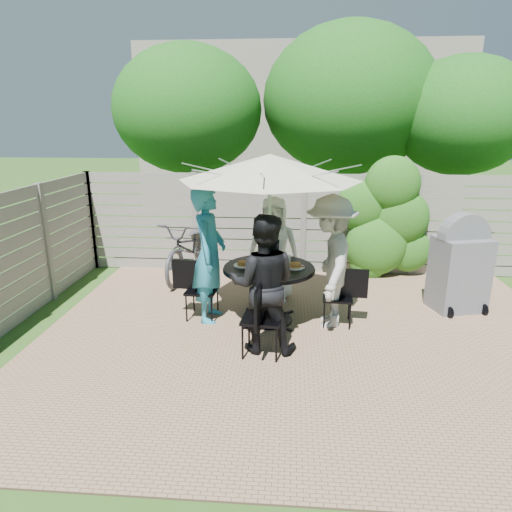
# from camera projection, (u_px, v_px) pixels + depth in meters

# --- Properties ---
(backyard_envelope) EXTENTS (60.00, 60.00, 5.00)m
(backyard_envelope) POSITION_uv_depth(u_px,v_px,m) (302.00, 125.00, 14.82)
(backyard_envelope) COLOR #34531A
(backyard_envelope) RESTS_ON ground
(patio_table) EXTENTS (1.28, 1.28, 0.82)m
(patio_table) POSITION_uv_depth(u_px,v_px,m) (269.00, 284.00, 6.31)
(patio_table) COLOR black
(patio_table) RESTS_ON ground
(umbrella) EXTENTS (2.48, 2.48, 2.33)m
(umbrella) POSITION_uv_depth(u_px,v_px,m) (270.00, 167.00, 5.86)
(umbrella) COLOR silver
(umbrella) RESTS_ON ground
(chair_back) EXTENTS (0.46, 0.65, 0.88)m
(chair_back) POSITION_uv_depth(u_px,v_px,m) (273.00, 281.00, 7.32)
(chair_back) COLOR black
(chair_back) RESTS_ON ground
(person_back) EXTENTS (0.82, 0.55, 1.65)m
(person_back) POSITION_uv_depth(u_px,v_px,m) (273.00, 250.00, 7.03)
(person_back) COLOR white
(person_back) RESTS_ON ground
(chair_left) EXTENTS (0.65, 0.45, 0.87)m
(chair_left) POSITION_uv_depth(u_px,v_px,m) (201.00, 301.00, 6.50)
(chair_left) COLOR black
(chair_left) RESTS_ON ground
(person_left) EXTENTS (0.48, 0.71, 1.91)m
(person_left) POSITION_uv_depth(u_px,v_px,m) (209.00, 255.00, 6.29)
(person_left) COLOR teal
(person_left) RESTS_ON ground
(chair_front) EXTENTS (0.51, 0.72, 0.97)m
(chair_front) POSITION_uv_depth(u_px,v_px,m) (262.00, 333.00, 5.47)
(chair_front) COLOR black
(chair_front) RESTS_ON ground
(person_front) EXTENTS (0.85, 0.68, 1.72)m
(person_front) POSITION_uv_depth(u_px,v_px,m) (263.00, 285.00, 5.44)
(person_front) COLOR black
(person_front) RESTS_ON ground
(chair_right) EXTENTS (0.61, 0.43, 0.83)m
(chair_right) POSITION_uv_depth(u_px,v_px,m) (338.00, 308.00, 6.30)
(chair_right) COLOR black
(chair_right) RESTS_ON ground
(person_right) EXTENTS (0.71, 1.20, 1.82)m
(person_right) POSITION_uv_depth(u_px,v_px,m) (330.00, 262.00, 6.13)
(person_right) COLOR #A7A7A2
(person_right) RESTS_ON ground
(plate_back) EXTENTS (0.26, 0.26, 0.06)m
(plate_back) POSITION_uv_depth(u_px,v_px,m) (271.00, 258.00, 6.58)
(plate_back) COLOR white
(plate_back) RESTS_ON patio_table
(plate_left) EXTENTS (0.26, 0.26, 0.06)m
(plate_left) POSITION_uv_depth(u_px,v_px,m) (243.00, 264.00, 6.27)
(plate_left) COLOR white
(plate_left) RESTS_ON patio_table
(plate_front) EXTENTS (0.26, 0.26, 0.06)m
(plate_front) POSITION_uv_depth(u_px,v_px,m) (267.00, 273.00, 5.89)
(plate_front) COLOR white
(plate_front) RESTS_ON patio_table
(plate_right) EXTENTS (0.26, 0.26, 0.06)m
(plate_right) POSITION_uv_depth(u_px,v_px,m) (295.00, 266.00, 6.20)
(plate_right) COLOR white
(plate_right) RESTS_ON patio_table
(plate_extra) EXTENTS (0.24, 0.24, 0.06)m
(plate_extra) POSITION_uv_depth(u_px,v_px,m) (281.00, 272.00, 5.93)
(plate_extra) COLOR white
(plate_extra) RESTS_ON patio_table
(glass_back) EXTENTS (0.07, 0.07, 0.14)m
(glass_back) POSITION_uv_depth(u_px,v_px,m) (263.00, 256.00, 6.48)
(glass_back) COLOR silver
(glass_back) RESTS_ON patio_table
(glass_left) EXTENTS (0.07, 0.07, 0.14)m
(glass_left) POSITION_uv_depth(u_px,v_px,m) (249.00, 264.00, 6.15)
(glass_left) COLOR silver
(glass_left) RESTS_ON patio_table
(glass_right) EXTENTS (0.07, 0.07, 0.14)m
(glass_right) POSITION_uv_depth(u_px,v_px,m) (288.00, 260.00, 6.29)
(glass_right) COLOR silver
(glass_right) RESTS_ON patio_table
(syrup_jug) EXTENTS (0.09, 0.09, 0.16)m
(syrup_jug) POSITION_uv_depth(u_px,v_px,m) (265.00, 260.00, 6.27)
(syrup_jug) COLOR #59280C
(syrup_jug) RESTS_ON patio_table
(coffee_cup) EXTENTS (0.08, 0.08, 0.12)m
(coffee_cup) POSITION_uv_depth(u_px,v_px,m) (277.00, 258.00, 6.42)
(coffee_cup) COLOR #C6B293
(coffee_cup) RESTS_ON patio_table
(bicycle) EXTENTS (1.05, 2.13, 1.07)m
(bicycle) POSITION_uv_depth(u_px,v_px,m) (191.00, 248.00, 8.21)
(bicycle) COLOR #333338
(bicycle) RESTS_ON ground
(bbq_grill) EXTENTS (0.84, 0.72, 1.48)m
(bbq_grill) POSITION_uv_depth(u_px,v_px,m) (460.00, 267.00, 6.70)
(bbq_grill) COLOR slate
(bbq_grill) RESTS_ON ground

